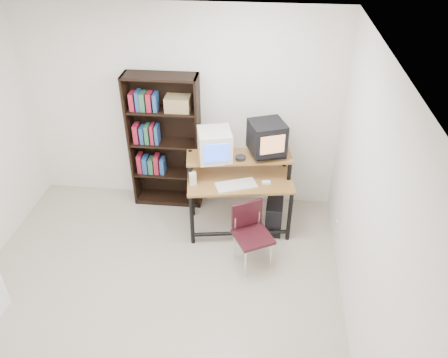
# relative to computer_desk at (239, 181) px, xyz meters

# --- Properties ---
(floor) EXTENTS (4.00, 4.00, 0.01)m
(floor) POSITION_rel_computer_desk_xyz_m (-0.81, -1.38, -0.70)
(floor) COLOR #B9AE99
(floor) RESTS_ON ground
(ceiling) EXTENTS (4.00, 4.00, 0.01)m
(ceiling) POSITION_rel_computer_desk_xyz_m (-0.81, -1.38, 1.91)
(ceiling) COLOR white
(ceiling) RESTS_ON back_wall
(back_wall) EXTENTS (4.00, 0.01, 2.60)m
(back_wall) POSITION_rel_computer_desk_xyz_m (-0.81, 0.62, 0.61)
(back_wall) COLOR white
(back_wall) RESTS_ON floor
(right_wall) EXTENTS (0.01, 4.00, 2.60)m
(right_wall) POSITION_rel_computer_desk_xyz_m (1.19, -1.38, 0.61)
(right_wall) COLOR white
(right_wall) RESTS_ON floor
(computer_desk) EXTENTS (1.33, 0.81, 0.98)m
(computer_desk) POSITION_rel_computer_desk_xyz_m (0.00, 0.00, 0.00)
(computer_desk) COLOR olive
(computer_desk) RESTS_ON floor
(crt_monitor) EXTENTS (0.45, 0.45, 0.35)m
(crt_monitor) POSITION_rel_computer_desk_xyz_m (-0.30, 0.04, 0.45)
(crt_monitor) COLOR beige
(crt_monitor) RESTS_ON computer_desk
(vcr) EXTENTS (0.42, 0.35, 0.08)m
(vcr) POSITION_rel_computer_desk_xyz_m (0.33, 0.17, 0.32)
(vcr) COLOR black
(vcr) RESTS_ON computer_desk
(crt_tv) EXTENTS (0.49, 0.49, 0.36)m
(crt_tv) POSITION_rel_computer_desk_xyz_m (0.30, 0.15, 0.54)
(crt_tv) COLOR black
(crt_tv) RESTS_ON vcr
(cd_spindle) EXTENTS (0.13, 0.13, 0.05)m
(cd_spindle) POSITION_rel_computer_desk_xyz_m (0.00, 0.03, 0.30)
(cd_spindle) COLOR #26262B
(cd_spindle) RESTS_ON computer_desk
(keyboard) EXTENTS (0.51, 0.37, 0.03)m
(keyboard) POSITION_rel_computer_desk_xyz_m (-0.03, -0.17, 0.04)
(keyboard) COLOR beige
(keyboard) RESTS_ON computer_desk
(mousepad) EXTENTS (0.25, 0.22, 0.01)m
(mousepad) POSITION_rel_computer_desk_xyz_m (0.32, -0.08, 0.03)
(mousepad) COLOR black
(mousepad) RESTS_ON computer_desk
(mouse) EXTENTS (0.11, 0.08, 0.03)m
(mouse) POSITION_rel_computer_desk_xyz_m (0.32, -0.07, 0.05)
(mouse) COLOR white
(mouse) RESTS_ON mousepad
(desk_speaker) EXTENTS (0.10, 0.09, 0.17)m
(desk_speaker) POSITION_rel_computer_desk_xyz_m (-0.53, -0.18, 0.11)
(desk_speaker) COLOR beige
(desk_speaker) RESTS_ON computer_desk
(pc_tower) EXTENTS (0.22, 0.46, 0.42)m
(pc_tower) POSITION_rel_computer_desk_xyz_m (0.45, 0.02, -0.48)
(pc_tower) COLOR black
(pc_tower) RESTS_ON floor
(school_chair) EXTENTS (0.52, 0.52, 0.77)m
(school_chair) POSITION_rel_computer_desk_xyz_m (0.18, -0.61, -0.23)
(school_chair) COLOR black
(school_chair) RESTS_ON floor
(bookshelf) EXTENTS (0.91, 0.31, 1.81)m
(bookshelf) POSITION_rel_computer_desk_xyz_m (-1.00, 0.48, 0.23)
(bookshelf) COLOR black
(bookshelf) RESTS_ON floor
(wall_outlet) EXTENTS (0.02, 0.08, 0.12)m
(wall_outlet) POSITION_rel_computer_desk_xyz_m (1.18, -0.23, -0.39)
(wall_outlet) COLOR beige
(wall_outlet) RESTS_ON right_wall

